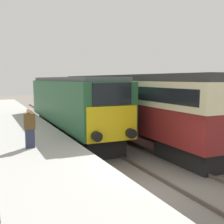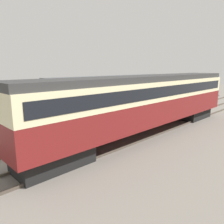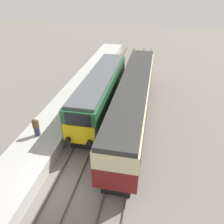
{
  "view_description": "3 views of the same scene",
  "coord_description": "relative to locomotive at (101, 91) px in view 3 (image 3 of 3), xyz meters",
  "views": [
    {
      "loc": [
        -5.21,
        -7.9,
        3.86
      ],
      "look_at": [
        0.0,
        3.6,
        2.36
      ],
      "focal_mm": 45.0,
      "sensor_mm": 36.0,
      "label": 1
    },
    {
      "loc": [
        12.16,
        -2.82,
        4.63
      ],
      "look_at": [
        1.7,
        7.6,
        1.6
      ],
      "focal_mm": 35.0,
      "sensor_mm": 36.0,
      "label": 2
    },
    {
      "loc": [
        4.99,
        -8.64,
        11.75
      ],
      "look_at": [
        1.7,
        7.6,
        1.6
      ],
      "focal_mm": 35.0,
      "sensor_mm": 36.0,
      "label": 3
    }
  ],
  "objects": [
    {
      "name": "passenger_carriage",
      "position": [
        3.4,
        -1.1,
        0.28
      ],
      "size": [
        2.75,
        18.86,
        4.09
      ],
      "color": "black",
      "rests_on": "ground_plane"
    },
    {
      "name": "ground_plane",
      "position": [
        0.0,
        -10.37,
        -2.2
      ],
      "size": [
        120.0,
        120.0,
        0.0
      ],
      "primitive_type": "plane",
      "color": "slate"
    },
    {
      "name": "rails_near_track",
      "position": [
        0.0,
        -5.37,
        -2.13
      ],
      "size": [
        1.51,
        60.0,
        0.14
      ],
      "color": "#4C4238",
      "rests_on": "ground_plane"
    },
    {
      "name": "locomotive",
      "position": [
        0.0,
        0.0,
        0.0
      ],
      "size": [
        2.7,
        14.06,
        3.96
      ],
      "color": "black",
      "rests_on": "ground_plane"
    },
    {
      "name": "platform_left",
      "position": [
        -3.3,
        -2.37,
        -1.69
      ],
      "size": [
        3.5,
        50.0,
        1.02
      ],
      "color": "#A8A8A3",
      "rests_on": "ground_plane"
    },
    {
      "name": "rails_far_track",
      "position": [
        3.4,
        -5.37,
        -2.13
      ],
      "size": [
        1.5,
        60.0,
        0.14
      ],
      "color": "#4C4238",
      "rests_on": "ground_plane"
    },
    {
      "name": "person_on_platform",
      "position": [
        -3.61,
        -6.53,
        -0.37
      ],
      "size": [
        0.44,
        0.26,
        1.64
      ],
      "color": "#2D334C",
      "rests_on": "platform_left"
    }
  ]
}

